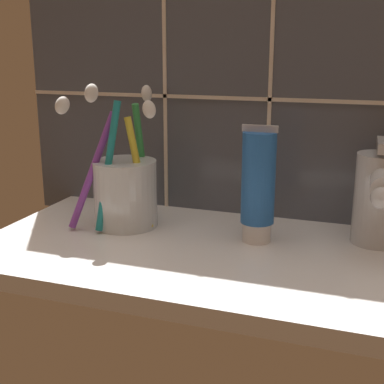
# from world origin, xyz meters

# --- Properties ---
(sink_counter) EXTENTS (0.59, 0.29, 0.02)m
(sink_counter) POSITION_xyz_m (0.00, 0.00, 0.01)
(sink_counter) COLOR white
(sink_counter) RESTS_ON ground
(tile_wall_backsplash) EXTENTS (0.69, 0.02, 0.47)m
(tile_wall_backsplash) POSITION_xyz_m (0.00, 0.15, 0.24)
(tile_wall_backsplash) COLOR #4C515B
(tile_wall_backsplash) RESTS_ON ground
(toothbrush_cup) EXTENTS (0.12, 0.12, 0.19)m
(toothbrush_cup) POSITION_xyz_m (-0.15, 0.04, 0.07)
(toothbrush_cup) COLOR silver
(toothbrush_cup) RESTS_ON sink_counter
(toothpaste_tube) EXTENTS (0.04, 0.04, 0.14)m
(toothpaste_tube) POSITION_xyz_m (0.02, 0.04, 0.09)
(toothpaste_tube) COLOR white
(toothpaste_tube) RESTS_ON sink_counter
(sink_faucet) EXTENTS (0.06, 0.12, 0.12)m
(sink_faucet) POSITION_xyz_m (0.16, 0.07, 0.08)
(sink_faucet) COLOR silver
(sink_faucet) RESTS_ON sink_counter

